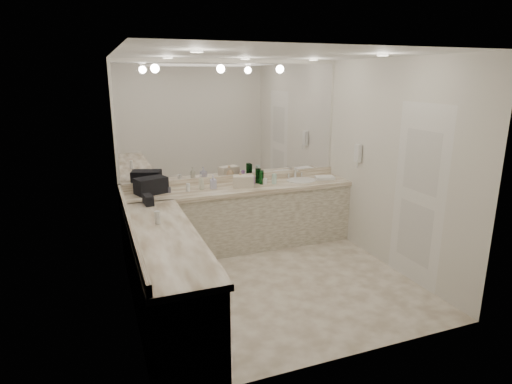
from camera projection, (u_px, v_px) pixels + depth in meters
name	position (u px, v px, depth m)	size (l,w,h in m)	color
floor	(273.00, 283.00, 5.09)	(3.20, 3.20, 0.00)	beige
ceiling	(276.00, 54.00, 4.40)	(3.20, 3.20, 0.00)	white
wall_back	(233.00, 154.00, 6.09)	(3.20, 0.02, 2.60)	silver
wall_left	(125.00, 190.00, 4.19)	(0.02, 3.00, 2.60)	silver
wall_right	(393.00, 166.00, 5.29)	(0.02, 3.00, 2.60)	silver
vanity_back_base	(240.00, 219.00, 6.06)	(3.20, 0.60, 0.84)	beige
vanity_back_top	(240.00, 189.00, 5.93)	(3.20, 0.64, 0.06)	#F1E4CB
vanity_left_base	(166.00, 280.00, 4.26)	(0.60, 2.40, 0.84)	beige
vanity_left_top	(164.00, 237.00, 4.14)	(0.64, 2.42, 0.06)	#F1E4CB
backsplash_back	(234.00, 178.00, 6.17)	(3.20, 0.04, 0.10)	#F1E4CB
backsplash_left	(130.00, 224.00, 4.29)	(0.04, 3.00, 0.10)	#F1E4CB
mirror_back	(233.00, 121.00, 5.96)	(3.12, 0.01, 1.55)	white
mirror_left	(122.00, 142.00, 4.07)	(0.01, 2.92, 1.55)	white
sink	(301.00, 181.00, 6.26)	(0.44, 0.44, 0.03)	white
faucet	(295.00, 173.00, 6.43)	(0.24, 0.16, 0.14)	silver
wall_phone	(358.00, 153.00, 5.90)	(0.06, 0.10, 0.24)	white
door	(418.00, 196.00, 4.91)	(0.02, 0.82, 2.10)	white
black_toiletry_bag	(151.00, 185.00, 5.55)	(0.39, 0.24, 0.22)	black
black_bag_spill	(148.00, 200.00, 5.08)	(0.10, 0.21, 0.12)	black
cream_cosmetic_case	(243.00, 181.00, 5.88)	(0.28, 0.17, 0.16)	beige
hand_towel	(325.00, 178.00, 6.33)	(0.27, 0.18, 0.04)	white
lotion_left	(157.00, 218.00, 4.41)	(0.06, 0.06, 0.14)	white
soap_bottle_a	(201.00, 182.00, 5.75)	(0.08, 0.08, 0.20)	beige
soap_bottle_b	(213.00, 182.00, 5.79)	(0.08, 0.09, 0.19)	#B8B5D0
soap_bottle_c	(240.00, 179.00, 5.93)	(0.14, 0.14, 0.18)	#E2BB87
green_bottle_0	(258.00, 176.00, 6.09)	(0.07, 0.07, 0.21)	#104E1C
green_bottle_1	(259.00, 176.00, 6.11)	(0.06, 0.06, 0.20)	#104E1C
green_bottle_2	(262.00, 177.00, 6.02)	(0.06, 0.06, 0.20)	#104E1C
amenity_bottle_0	(188.00, 187.00, 5.67)	(0.05, 0.05, 0.10)	white
amenity_bottle_1	(253.00, 180.00, 6.06)	(0.06, 0.06, 0.11)	#9966B2
amenity_bottle_2	(274.00, 179.00, 6.05)	(0.07, 0.07, 0.14)	silver
amenity_bottle_3	(169.00, 190.00, 5.61)	(0.05, 0.05, 0.08)	#3F3F4C
amenity_bottle_4	(265.00, 181.00, 6.03)	(0.07, 0.07, 0.08)	white
amenity_bottle_5	(264.00, 181.00, 6.04)	(0.05, 0.05, 0.08)	#F2D84C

